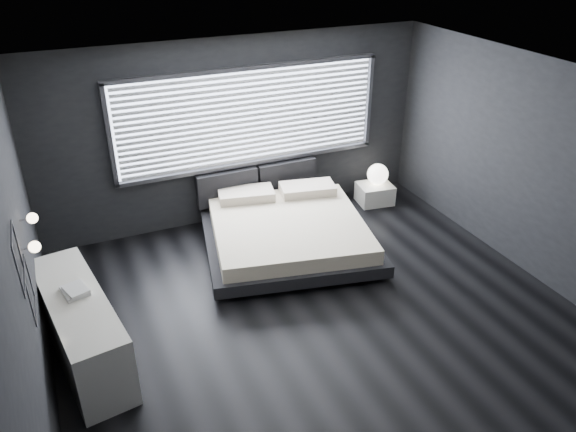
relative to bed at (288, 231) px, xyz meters
name	(u,v)px	position (x,y,z in m)	size (l,w,h in m)	color
room	(319,210)	(-0.28, -1.49, 1.12)	(6.04, 6.00, 2.80)	black
window	(250,118)	(-0.08, 1.21, 1.33)	(4.14, 0.09, 1.52)	white
headboard	(258,182)	(-0.01, 1.15, 0.29)	(1.96, 0.16, 0.52)	black
sconce_near	(34,247)	(-3.16, -1.44, 1.32)	(0.18, 0.11, 0.11)	silver
sconce_far	(32,218)	(-3.16, -0.84, 1.32)	(0.18, 0.11, 0.11)	silver
wall_art_upper	(18,259)	(-3.25, -2.04, 1.57)	(0.01, 0.48, 0.48)	#47474C
wall_art_lower	(30,290)	(-3.25, -1.79, 1.10)	(0.01, 0.48, 0.48)	#47474C
bed	(288,231)	(0.00, 0.00, 0.00)	(2.74, 2.66, 0.61)	black
nightstand	(375,194)	(1.92, 0.76, -0.12)	(0.55, 0.46, 0.32)	white
orb_lamp	(378,174)	(1.97, 0.78, 0.22)	(0.35, 0.35, 0.35)	white
dresser	(81,327)	(-2.92, -1.18, 0.12)	(0.86, 2.06, 0.80)	white
book_stack	(75,290)	(-2.91, -1.11, 0.55)	(0.30, 0.36, 0.06)	white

